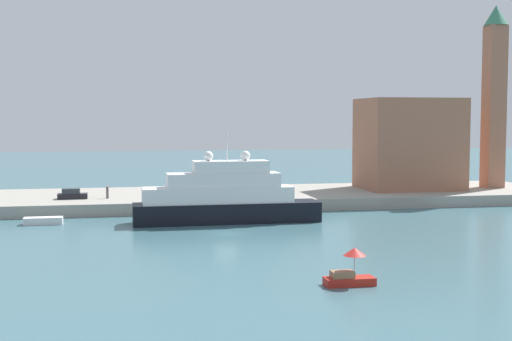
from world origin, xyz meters
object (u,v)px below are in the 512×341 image
bell_tower (494,91)px  parked_car (72,194)px  harbor_building (409,144)px  small_motorboat (350,272)px  mooring_bollard (216,198)px  large_yacht (224,198)px  person_figure (107,192)px  work_barge (43,221)px

bell_tower → parked_car: 66.90m
harbor_building → parked_car: size_ratio=3.68×
small_motorboat → mooring_bollard: (-4.34, 43.38, 0.94)m
large_yacht → parked_car: 24.17m
harbor_building → person_figure: 47.06m
work_barge → bell_tower: bell_tower is taller
person_figure → small_motorboat: bearing=-68.8°
bell_tower → mooring_bollard: bearing=-169.1°
work_barge → mooring_bollard: (21.84, 6.83, 1.55)m
work_barge → mooring_bollard: mooring_bollard is taller
person_figure → mooring_bollard: 15.28m
person_figure → work_barge: bearing=-122.0°
work_barge → person_figure: size_ratio=2.50×
large_yacht → parked_car: large_yacht is taller
parked_car → work_barge: bearing=-102.2°
work_barge → parked_car: bearing=77.8°
parked_car → bell_tower: bearing=3.0°
bell_tower → harbor_building: bearing=177.0°
large_yacht → bell_tower: bearing=21.7°
small_motorboat → person_figure: 51.94m
bell_tower → small_motorboat: bearing=-128.5°
large_yacht → mooring_bollard: large_yacht is taller
bell_tower → person_figure: bell_tower is taller
work_barge → parked_car: 12.73m
parked_car → mooring_bollard: parked_car is taller
large_yacht → harbor_building: bearing=30.7°
harbor_building → parked_car: harbor_building is taller
work_barge → person_figure: 14.14m
large_yacht → harbor_building: (32.24, 19.11, 5.71)m
harbor_building → parked_car: (-51.19, -4.12, -6.48)m
work_barge → mooring_bollard: size_ratio=6.62×
small_motorboat → parked_car: bearing=115.7°
mooring_bollard → bell_tower: bearing=10.9°
parked_car → person_figure: person_figure is taller
mooring_bollard → large_yacht: bearing=-91.4°
harbor_building → person_figure: harbor_building is taller
small_motorboat → person_figure: person_figure is taller
person_figure → mooring_bollard: size_ratio=2.65×
small_motorboat → person_figure: bearing=111.2°
bell_tower → person_figure: size_ratio=15.90×
work_barge → small_motorboat: bearing=-54.4°
bell_tower → mooring_bollard: 49.17m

